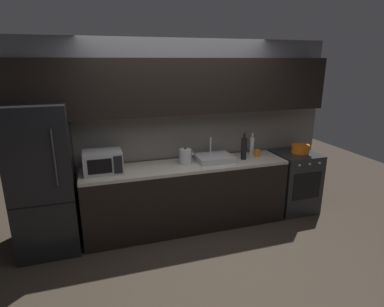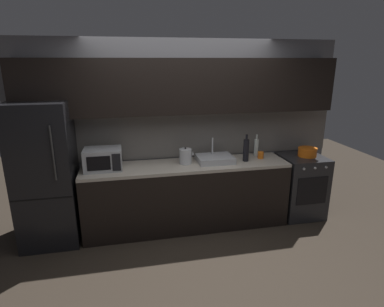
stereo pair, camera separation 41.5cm
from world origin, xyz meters
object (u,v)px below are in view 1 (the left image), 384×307
oven_range (294,182)px  wine_bottle_dark (244,148)px  wine_bottle_clear (252,145)px  kettle (185,156)px  microwave (103,162)px  refrigerator (43,180)px  mug_orange (257,153)px  cooking_pot (300,149)px

oven_range → wine_bottle_dark: (-0.88, -0.02, 0.61)m
wine_bottle_dark → wine_bottle_clear: 0.30m
wine_bottle_clear → kettle: bearing=-172.5°
microwave → kettle: (1.05, 0.01, -0.03)m
refrigerator → microwave: (0.68, 0.02, 0.15)m
oven_range → kettle: 1.80m
refrigerator → wine_bottle_clear: bearing=3.5°
mug_orange → cooking_pot: cooking_pot is taller
oven_range → microwave: size_ratio=1.96×
wine_bottle_clear → refrigerator: bearing=-176.5°
refrigerator → wine_bottle_dark: (2.56, -0.02, 0.17)m
oven_range → wine_bottle_clear: wine_bottle_clear is taller
wine_bottle_clear → mug_orange: (0.02, -0.13, -0.08)m
refrigerator → microwave: 0.70m
kettle → refrigerator: bearing=-179.0°
oven_range → cooking_pot: bearing=1.4°
cooking_pot → wine_bottle_dark: bearing=-178.6°
oven_range → mug_orange: (-0.64, 0.05, 0.50)m
cooking_pot → microwave: bearing=179.6°
wine_bottle_clear → cooking_pot: (0.71, -0.17, -0.07)m
kettle → wine_bottle_clear: bearing=7.5°
cooking_pot → oven_range: bearing=-178.6°
wine_bottle_dark → cooking_pot: size_ratio=1.41×
oven_range → wine_bottle_clear: bearing=165.3°
refrigerator → oven_range: (3.44, -0.00, -0.44)m
wine_bottle_dark → cooking_pot: bearing=1.4°
microwave → kettle: bearing=0.7°
oven_range → microwave: microwave is taller
wine_bottle_dark → mug_orange: size_ratio=3.94×
mug_orange → cooking_pot: bearing=-3.6°
microwave → wine_bottle_clear: wine_bottle_clear is taller
microwave → cooking_pot: (2.82, -0.02, -0.07)m
kettle → wine_bottle_dark: 0.83m
refrigerator → mug_orange: size_ratio=18.94×
kettle → mug_orange: kettle is taller
microwave → cooking_pot: microwave is taller
refrigerator → kettle: 1.74m
wine_bottle_dark → wine_bottle_clear: (0.23, 0.19, -0.03)m
microwave → mug_orange: (2.13, 0.03, -0.09)m
wine_bottle_dark → wine_bottle_clear: size_ratio=1.17×
refrigerator → wine_bottle_dark: bearing=-0.5°
wine_bottle_dark → refrigerator: bearing=179.5°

